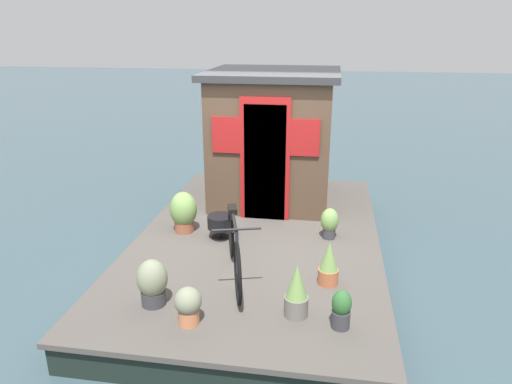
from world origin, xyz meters
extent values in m
plane|color=#384C54|center=(0.00, 0.00, 0.00)|extent=(60.00, 60.00, 0.00)
cube|color=#4C4742|center=(0.00, 0.00, 0.36)|extent=(5.26, 3.25, 0.06)
cube|color=black|center=(0.00, 0.00, 0.17)|extent=(5.16, 3.18, 0.33)
cube|color=#4C3828|center=(1.53, 0.00, 1.38)|extent=(1.82, 1.82, 1.98)
cube|color=#28282B|center=(1.53, 0.00, 2.42)|extent=(2.02, 2.02, 0.10)
cube|color=#144733|center=(0.60, 0.00, 1.24)|extent=(0.04, 0.60, 1.70)
cube|color=maroon|center=(0.60, 0.00, 1.29)|extent=(0.03, 0.72, 1.80)
cube|color=maroon|center=(0.60, -0.55, 1.64)|extent=(0.03, 0.44, 0.52)
cube|color=maroon|center=(0.60, 0.55, 1.64)|extent=(0.03, 0.44, 0.52)
torus|color=black|center=(-1.65, -0.05, 0.72)|extent=(0.65, 0.21, 0.66)
torus|color=black|center=(-0.63, 0.24, 0.72)|extent=(0.65, 0.21, 0.66)
cylinder|color=black|center=(-1.10, 0.11, 0.93)|extent=(0.96, 0.30, 0.45)
cylinder|color=black|center=(-1.27, 0.06, 1.13)|extent=(0.62, 0.20, 0.06)
cylinder|color=black|center=(-0.80, 0.20, 0.92)|extent=(0.36, 0.13, 0.41)
cylinder|color=black|center=(-1.61, -0.03, 0.93)|extent=(0.13, 0.07, 0.43)
cube|color=black|center=(-0.96, 0.15, 1.14)|extent=(0.22, 0.15, 0.06)
cylinder|color=black|center=(-1.57, -0.02, 1.17)|extent=(0.16, 0.49, 0.02)
cylinder|color=#B2603D|center=(-1.14, -0.96, 0.48)|extent=(0.23, 0.23, 0.18)
cone|color=#70934C|center=(-1.14, -0.96, 0.73)|extent=(0.20, 0.20, 0.33)
cylinder|color=#38383D|center=(-1.84, 0.80, 0.47)|extent=(0.25, 0.25, 0.16)
ellipsoid|color=gray|center=(-1.84, 0.80, 0.69)|extent=(0.31, 0.31, 0.40)
cylinder|color=#935138|center=(-0.03, 1.04, 0.47)|extent=(0.27, 0.27, 0.15)
ellipsoid|color=#70934C|center=(-0.03, 1.04, 0.72)|extent=(0.37, 0.37, 0.50)
cylinder|color=#38383D|center=(0.07, -0.96, 0.46)|extent=(0.17, 0.17, 0.14)
ellipsoid|color=#70934C|center=(0.07, -0.96, 0.65)|extent=(0.24, 0.24, 0.34)
cylinder|color=slate|center=(-1.81, -0.66, 0.50)|extent=(0.24, 0.24, 0.20)
cone|color=#70934C|center=(-1.81, -0.66, 0.78)|extent=(0.22, 0.22, 0.36)
cylinder|color=#38383D|center=(-1.94, -1.09, 0.48)|extent=(0.18, 0.18, 0.18)
ellipsoid|color=#2D602D|center=(-1.94, -1.09, 0.66)|extent=(0.19, 0.19, 0.25)
cylinder|color=#C6754C|center=(-2.11, 0.35, 0.47)|extent=(0.20, 0.20, 0.15)
ellipsoid|color=gray|center=(-2.11, 0.35, 0.64)|extent=(0.26, 0.26, 0.27)
cylinder|color=black|center=(-0.17, 0.49, 0.63)|extent=(0.35, 0.35, 0.17)
cylinder|color=black|center=(-0.17, 0.49, 0.47)|extent=(0.04, 0.04, 0.15)
cylinder|color=black|center=(-0.17, 0.49, 0.40)|extent=(0.24, 0.24, 0.02)
camera|label=1|loc=(-5.81, -0.90, 3.11)|focal=32.92mm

